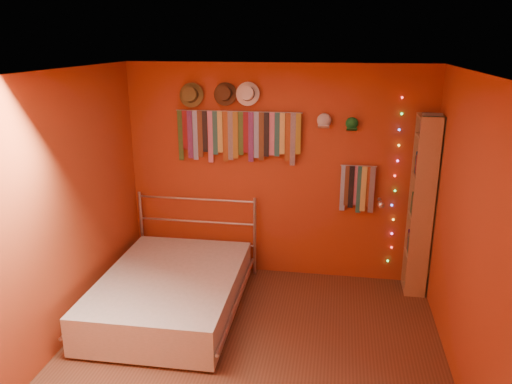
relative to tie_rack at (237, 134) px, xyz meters
The scene contains 16 objects.
ground 2.44m from the tie_rack, 75.28° to the right, with size 3.50×3.50×0.00m, color #59321E.
back_wall 0.64m from the tie_rack, ahead, with size 3.50×0.02×2.50m, color #A7381B.
right_wall 2.80m from the tie_rack, 37.54° to the right, with size 0.02×3.50×2.50m, color #A7381B.
left_wall 2.18m from the tie_rack, 127.81° to the right, with size 0.02×3.50×2.50m, color #A7381B.
ceiling 1.91m from the tie_rack, 75.28° to the right, with size 3.50×3.50×0.02m, color white.
tie_rack is the anchor object (origin of this frame).
small_tie_rack 1.49m from the tie_rack, ahead, with size 0.40×0.03×0.55m.
fedora_olive 0.68m from the tie_rack, behind, with size 0.28×0.15×0.28m.
fedora_brown 0.47m from the tie_rack, 168.54° to the right, with size 0.26×0.14×0.26m.
fedora_white 0.48m from the tie_rack, 13.06° to the right, with size 0.26×0.14×0.26m.
cap_white 0.99m from the tie_rack, ahead, with size 0.17×0.21×0.17m.
cap_green 1.28m from the tie_rack, ahead, with size 0.16×0.20×0.16m.
fairy_lights 1.86m from the tie_rack, ahead, with size 0.06×0.02×1.92m.
reading_lamp 1.78m from the tie_rack, ahead, with size 0.07×0.32×0.09m.
bookshelf 2.22m from the tie_rack, ahead, with size 0.25×0.34×2.00m.
bed 1.89m from the tie_rack, 115.89° to the right, with size 1.48×2.01×0.97m.
Camera 1 is at (0.70, -3.81, 2.75)m, focal length 35.00 mm.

